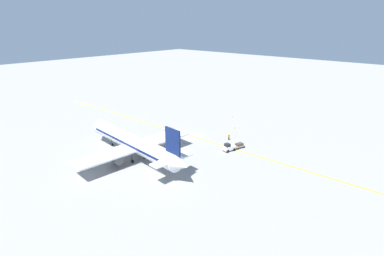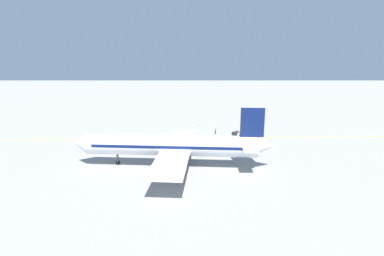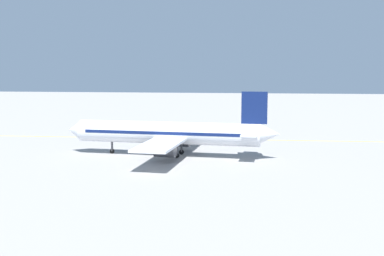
{
  "view_description": "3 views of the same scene",
  "coord_description": "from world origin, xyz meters",
  "px_view_note": "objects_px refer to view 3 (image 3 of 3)",
  "views": [
    {
      "loc": [
        -56.0,
        -50.91,
        29.03
      ],
      "look_at": [
        0.25,
        -0.17,
        2.28
      ],
      "focal_mm": 28.0,
      "sensor_mm": 36.0,
      "label": 1
    },
    {
      "loc": [
        -69.28,
        -3.4,
        18.52
      ],
      "look_at": [
        -5.33,
        -3.33,
        3.78
      ],
      "focal_mm": 28.0,
      "sensor_mm": 36.0,
      "label": 2
    },
    {
      "loc": [
        -89.84,
        -13.67,
        13.63
      ],
      "look_at": [
        -1.48,
        -1.16,
        2.43
      ],
      "focal_mm": 42.0,
      "sensor_mm": 36.0,
      "label": 3
    }
  ],
  "objects_px": {
    "airplane_at_gate": "(170,133)",
    "ground_crew_worker": "(234,132)",
    "traffic_cone_mid_apron": "(172,143)",
    "baggage_cart_trailing": "(258,135)",
    "traffic_cone_near_nose": "(194,125)",
    "traffic_cone_by_wingtip": "(218,130)",
    "baggage_tug_white": "(253,137)"
  },
  "relations": [
    {
      "from": "traffic_cone_near_nose",
      "to": "ground_crew_worker",
      "type": "bearing_deg",
      "value": -147.77
    },
    {
      "from": "traffic_cone_near_nose",
      "to": "baggage_tug_white",
      "type": "bearing_deg",
      "value": -146.99
    },
    {
      "from": "baggage_cart_trailing",
      "to": "ground_crew_worker",
      "type": "bearing_deg",
      "value": 62.03
    },
    {
      "from": "ground_crew_worker",
      "to": "traffic_cone_mid_apron",
      "type": "bearing_deg",
      "value": 137.78
    },
    {
      "from": "baggage_tug_white",
      "to": "ground_crew_worker",
      "type": "xyz_separation_m",
      "value": [
        5.83,
        4.11,
        0.01
      ]
    },
    {
      "from": "baggage_cart_trailing",
      "to": "ground_crew_worker",
      "type": "height_order",
      "value": "ground_crew_worker"
    },
    {
      "from": "traffic_cone_mid_apron",
      "to": "traffic_cone_by_wingtip",
      "type": "distance_m",
      "value": 21.87
    },
    {
      "from": "baggage_cart_trailing",
      "to": "traffic_cone_mid_apron",
      "type": "bearing_deg",
      "value": 120.79
    },
    {
      "from": "baggage_cart_trailing",
      "to": "ground_crew_worker",
      "type": "distance_m",
      "value": 5.64
    },
    {
      "from": "ground_crew_worker",
      "to": "traffic_cone_by_wingtip",
      "type": "height_order",
      "value": "ground_crew_worker"
    },
    {
      "from": "airplane_at_gate",
      "to": "traffic_cone_near_nose",
      "type": "xyz_separation_m",
      "value": [
        40.59,
        1.5,
        -3.43
      ]
    },
    {
      "from": "airplane_at_gate",
      "to": "traffic_cone_mid_apron",
      "type": "relative_size",
      "value": 64.62
    },
    {
      "from": "airplane_at_gate",
      "to": "traffic_cone_near_nose",
      "type": "relative_size",
      "value": 64.62
    },
    {
      "from": "baggage_tug_white",
      "to": "traffic_cone_near_nose",
      "type": "distance_m",
      "value": 27.34
    },
    {
      "from": "baggage_cart_trailing",
      "to": "traffic_cone_mid_apron",
      "type": "xyz_separation_m",
      "value": [
        -9.57,
        16.07,
        -0.49
      ]
    },
    {
      "from": "baggage_cart_trailing",
      "to": "baggage_tug_white",
      "type": "bearing_deg",
      "value": 164.69
    },
    {
      "from": "baggage_cart_trailing",
      "to": "traffic_cone_near_nose",
      "type": "height_order",
      "value": "baggage_cart_trailing"
    },
    {
      "from": "ground_crew_worker",
      "to": "traffic_cone_mid_apron",
      "type": "xyz_separation_m",
      "value": [
        -12.22,
        11.09,
        -0.63
      ]
    },
    {
      "from": "baggage_tug_white",
      "to": "ground_crew_worker",
      "type": "height_order",
      "value": "baggage_tug_white"
    },
    {
      "from": "ground_crew_worker",
      "to": "traffic_cone_near_nose",
      "type": "relative_size",
      "value": 3.05
    },
    {
      "from": "airplane_at_gate",
      "to": "traffic_cone_by_wingtip",
      "type": "height_order",
      "value": "airplane_at_gate"
    },
    {
      "from": "airplane_at_gate",
      "to": "ground_crew_worker",
      "type": "xyz_separation_m",
      "value": [
        23.5,
        -9.28,
        -2.8
      ]
    },
    {
      "from": "baggage_tug_white",
      "to": "traffic_cone_by_wingtip",
      "type": "height_order",
      "value": "baggage_tug_white"
    },
    {
      "from": "airplane_at_gate",
      "to": "ground_crew_worker",
      "type": "bearing_deg",
      "value": -21.55
    },
    {
      "from": "baggage_cart_trailing",
      "to": "traffic_cone_mid_apron",
      "type": "distance_m",
      "value": 18.71
    },
    {
      "from": "baggage_tug_white",
      "to": "baggage_cart_trailing",
      "type": "xyz_separation_m",
      "value": [
        3.18,
        -0.87,
        -0.14
      ]
    },
    {
      "from": "airplane_at_gate",
      "to": "baggage_tug_white",
      "type": "xyz_separation_m",
      "value": [
        17.67,
        -13.39,
        -2.81
      ]
    },
    {
      "from": "airplane_at_gate",
      "to": "traffic_cone_mid_apron",
      "type": "bearing_deg",
      "value": 9.12
    },
    {
      "from": "baggage_tug_white",
      "to": "airplane_at_gate",
      "type": "bearing_deg",
      "value": 142.85
    },
    {
      "from": "baggage_cart_trailing",
      "to": "traffic_cone_by_wingtip",
      "type": "bearing_deg",
      "value": 39.02
    },
    {
      "from": "ground_crew_worker",
      "to": "traffic_cone_by_wingtip",
      "type": "distance_m",
      "value": 9.42
    },
    {
      "from": "baggage_cart_trailing",
      "to": "traffic_cone_mid_apron",
      "type": "relative_size",
      "value": 5.23
    }
  ]
}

